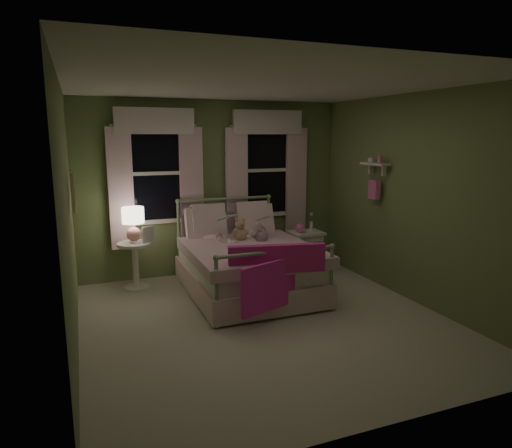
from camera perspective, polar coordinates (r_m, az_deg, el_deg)
name	(u,v)px	position (r m, az deg, el deg)	size (l,w,h in m)	color
room_shell	(266,208)	(4.97, 1.29, 1.97)	(4.20, 4.20, 4.20)	beige
bed	(247,264)	(6.12, -1.18, -5.08)	(1.58, 2.04, 1.18)	white
pink_throw	(278,269)	(5.15, 2.75, -5.61)	(1.10, 0.45, 0.71)	#D4298A
child_left	(217,217)	(6.29, -4.92, 0.92)	(0.30, 0.20, 0.83)	#F7D1DD
child_right	(255,215)	(6.47, -0.16, 1.10)	(0.39, 0.30, 0.80)	#F7D1DD
book_left	(222,221)	(6.06, -4.25, 0.34)	(0.20, 0.27, 0.03)	beige
book_right	(261,222)	(6.25, 0.67, 0.30)	(0.20, 0.27, 0.02)	beige
teddy_bear	(240,231)	(6.27, -2.02, -0.87)	(0.24, 0.20, 0.32)	tan
nightstand_left	(135,259)	(6.47, -14.86, -4.27)	(0.46, 0.46, 0.65)	white
table_lamp	(133,221)	(6.35, -15.10, 0.40)	(0.29, 0.29, 0.47)	#DE9083
book_nightstand	(143,243)	(6.34, -13.99, -2.29)	(0.16, 0.22, 0.02)	beige
nightstand_right	(306,238)	(6.97, 6.21, -1.75)	(0.50, 0.40, 0.64)	white
pink_toy	(300,228)	(6.89, 5.52, -0.55)	(0.14, 0.18, 0.14)	pink
bud_vase	(311,221)	(7.02, 6.93, 0.32)	(0.06, 0.06, 0.28)	white
window_left	(156,168)	(6.66, -12.36, 6.80)	(1.34, 0.13, 1.96)	black
window_right	(267,166)	(7.12, 1.37, 7.30)	(1.34, 0.13, 1.96)	black
wall_shelf	(375,177)	(6.48, 14.61, 5.71)	(0.15, 0.50, 0.60)	white
framed_picture	(73,192)	(5.17, -21.88, 3.76)	(0.03, 0.32, 0.42)	beige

